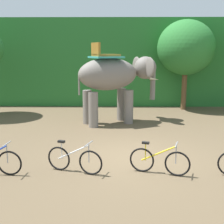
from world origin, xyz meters
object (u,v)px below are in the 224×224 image
Objects in this scene: elephant at (115,77)px; tree_left at (186,48)px; bike_white at (74,159)px; bike_yellow at (159,161)px.

tree_left is at bearing 41.01° from elephant.
elephant is (-4.07, -3.54, -1.38)m from tree_left.
bike_white is 2.39m from bike_yellow.
bike_yellow is (2.39, -0.07, 0.00)m from bike_white.
elephant is at bearing -138.99° from tree_left.
tree_left is 5.57m from elephant.
elephant reaches higher than bike_yellow.
bike_white is (-1.10, -6.22, -1.82)m from elephant.
tree_left reaches higher than bike_white.
bike_yellow is (1.29, -6.29, -1.82)m from elephant.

